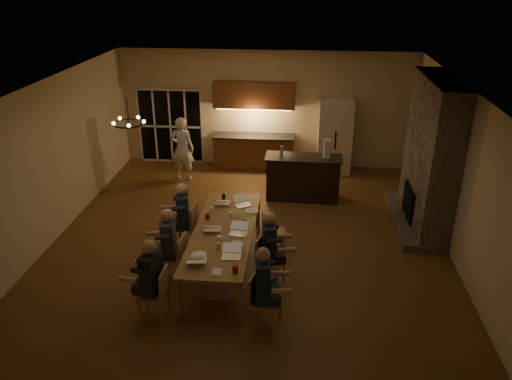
% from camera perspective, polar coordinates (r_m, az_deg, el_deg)
% --- Properties ---
extents(floor, '(9.00, 9.00, 0.00)m').
position_cam_1_polar(floor, '(10.31, -0.89, -6.01)').
color(floor, brown).
rests_on(floor, ground).
extents(back_wall, '(8.00, 0.04, 3.20)m').
position_cam_1_polar(back_wall, '(13.89, 1.14, 9.21)').
color(back_wall, beige).
rests_on(back_wall, ground).
extents(left_wall, '(0.04, 9.00, 3.20)m').
position_cam_1_polar(left_wall, '(10.80, -22.69, 2.85)').
color(left_wall, beige).
rests_on(left_wall, ground).
extents(right_wall, '(0.04, 9.00, 3.20)m').
position_cam_1_polar(right_wall, '(10.02, 22.56, 1.28)').
color(right_wall, beige).
rests_on(right_wall, ground).
extents(ceiling, '(8.00, 9.00, 0.04)m').
position_cam_1_polar(ceiling, '(9.13, -1.02, 11.75)').
color(ceiling, white).
rests_on(ceiling, back_wall).
extents(french_doors, '(1.86, 0.08, 2.10)m').
position_cam_1_polar(french_doors, '(14.44, -9.73, 7.18)').
color(french_doors, black).
rests_on(french_doors, ground).
extents(fireplace, '(0.58, 2.50, 3.20)m').
position_cam_1_polar(fireplace, '(11.01, 19.34, 3.78)').
color(fireplace, '#776A5E').
rests_on(fireplace, ground).
extents(kitchenette, '(2.24, 0.68, 2.40)m').
position_cam_1_polar(kitchenette, '(13.71, -0.24, 7.28)').
color(kitchenette, brown).
rests_on(kitchenette, ground).
extents(refrigerator, '(0.90, 0.68, 2.00)m').
position_cam_1_polar(refrigerator, '(13.69, 8.99, 6.08)').
color(refrigerator, beige).
rests_on(refrigerator, ground).
extents(dining_table, '(1.10, 3.28, 0.75)m').
position_cam_1_polar(dining_table, '(9.42, -3.66, -6.59)').
color(dining_table, '#9E713F').
rests_on(dining_table, ground).
extents(bar_island, '(1.83, 0.73, 1.08)m').
position_cam_1_polar(bar_island, '(12.05, 5.39, 1.39)').
color(bar_island, black).
rests_on(bar_island, ground).
extents(chair_left_near, '(0.45, 0.45, 0.89)m').
position_cam_1_polar(chair_left_near, '(8.23, -11.70, -11.54)').
color(chair_left_near, '#A37B51').
rests_on(chair_left_near, ground).
extents(chair_left_mid, '(0.47, 0.47, 0.89)m').
position_cam_1_polar(chair_left_mid, '(9.07, -9.52, -7.69)').
color(chair_left_mid, '#A37B51').
rests_on(chair_left_mid, ground).
extents(chair_left_far, '(0.47, 0.47, 0.89)m').
position_cam_1_polar(chair_left_far, '(10.11, -8.11, -4.04)').
color(chair_left_far, '#A37B51').
rests_on(chair_left_far, ground).
extents(chair_right_near, '(0.53, 0.53, 0.89)m').
position_cam_1_polar(chair_right_near, '(7.92, 1.14, -12.56)').
color(chair_right_near, '#A37B51').
rests_on(chair_right_near, ground).
extents(chair_right_mid, '(0.54, 0.54, 0.89)m').
position_cam_1_polar(chair_right_mid, '(8.90, 1.72, -8.01)').
color(chair_right_mid, '#A37B51').
rests_on(chair_right_mid, ground).
extents(chair_right_far, '(0.51, 0.51, 0.89)m').
position_cam_1_polar(chair_right_far, '(9.77, 2.08, -4.84)').
color(chair_right_far, '#A37B51').
rests_on(chair_right_far, ground).
extents(person_left_near, '(0.71, 0.71, 1.38)m').
position_cam_1_polar(person_left_near, '(8.14, -11.80, -9.89)').
color(person_left_near, '#22262C').
rests_on(person_left_near, ground).
extents(person_right_near, '(0.65, 0.65, 1.38)m').
position_cam_1_polar(person_right_near, '(7.80, 0.79, -11.00)').
color(person_right_near, '#1F2E4D').
rests_on(person_right_near, ground).
extents(person_left_mid, '(0.67, 0.67, 1.38)m').
position_cam_1_polar(person_left_mid, '(9.02, -9.90, -6.12)').
color(person_left_mid, '#3D4249').
rests_on(person_left_mid, ground).
extents(person_right_mid, '(0.69, 0.69, 1.38)m').
position_cam_1_polar(person_right_mid, '(8.78, 1.49, -6.62)').
color(person_right_mid, '#22262C').
rests_on(person_right_mid, ground).
extents(person_left_far, '(0.71, 0.71, 1.38)m').
position_cam_1_polar(person_left_far, '(9.95, -8.30, -2.95)').
color(person_left_far, '#1F2E4D').
rests_on(person_left_far, ground).
extents(standing_person, '(0.64, 0.44, 1.70)m').
position_cam_1_polar(standing_person, '(13.16, -8.43, 4.67)').
color(standing_person, white).
rests_on(standing_person, ground).
extents(chandelier, '(0.55, 0.55, 0.03)m').
position_cam_1_polar(chandelier, '(8.81, -14.30, 7.39)').
color(chandelier, black).
rests_on(chandelier, ceiling).
extents(laptop_a, '(0.35, 0.31, 0.23)m').
position_cam_1_polar(laptop_a, '(8.30, -6.85, -7.40)').
color(laptop_a, silver).
rests_on(laptop_a, dining_table).
extents(laptop_b, '(0.33, 0.29, 0.23)m').
position_cam_1_polar(laptop_b, '(8.35, -2.83, -7.03)').
color(laptop_b, silver).
rests_on(laptop_b, dining_table).
extents(laptop_c, '(0.33, 0.29, 0.23)m').
position_cam_1_polar(laptop_c, '(9.20, -5.07, -3.94)').
color(laptop_c, silver).
rests_on(laptop_c, dining_table).
extents(laptop_d, '(0.35, 0.32, 0.23)m').
position_cam_1_polar(laptop_d, '(9.03, -2.07, -4.44)').
color(laptop_d, silver).
rests_on(laptop_d, dining_table).
extents(laptop_e, '(0.33, 0.29, 0.23)m').
position_cam_1_polar(laptop_e, '(10.18, -3.91, -1.00)').
color(laptop_e, silver).
rests_on(laptop_e, dining_table).
extents(laptop_f, '(0.42, 0.40, 0.23)m').
position_cam_1_polar(laptop_f, '(10.08, -1.49, -1.21)').
color(laptop_f, silver).
rests_on(laptop_f, dining_table).
extents(mug_front, '(0.08, 0.08, 0.10)m').
position_cam_1_polar(mug_front, '(8.85, -4.22, -5.59)').
color(mug_front, white).
rests_on(mug_front, dining_table).
extents(mug_mid, '(0.08, 0.08, 0.10)m').
position_cam_1_polar(mug_mid, '(9.68, -2.93, -2.80)').
color(mug_mid, white).
rests_on(mug_mid, dining_table).
extents(mug_back, '(0.08, 0.08, 0.10)m').
position_cam_1_polar(mug_back, '(9.92, -5.07, -2.17)').
color(mug_back, white).
rests_on(mug_back, dining_table).
extents(redcup_near, '(0.09, 0.09, 0.12)m').
position_cam_1_polar(redcup_near, '(8.00, -2.38, -8.99)').
color(redcup_near, '#B50C19').
rests_on(redcup_near, dining_table).
extents(redcup_mid, '(0.09, 0.09, 0.12)m').
position_cam_1_polar(redcup_mid, '(9.61, -5.56, -3.03)').
color(redcup_mid, '#B50C19').
rests_on(redcup_mid, dining_table).
extents(can_silver, '(0.06, 0.06, 0.12)m').
position_cam_1_polar(can_silver, '(8.63, -4.30, -6.36)').
color(can_silver, '#B2B2B7').
rests_on(can_silver, dining_table).
extents(can_cola, '(0.07, 0.07, 0.12)m').
position_cam_1_polar(can_cola, '(10.40, -3.73, -0.75)').
color(can_cola, '#3F0F0C').
rests_on(can_cola, dining_table).
extents(can_right, '(0.07, 0.07, 0.12)m').
position_cam_1_polar(can_right, '(9.37, -1.31, -3.67)').
color(can_right, '#B2B2B7').
rests_on(can_right, dining_table).
extents(plate_near, '(0.25, 0.25, 0.02)m').
position_cam_1_polar(plate_near, '(8.75, -2.21, -6.22)').
color(plate_near, white).
rests_on(plate_near, dining_table).
extents(plate_left, '(0.26, 0.26, 0.02)m').
position_cam_1_polar(plate_left, '(8.49, -6.54, -7.41)').
color(plate_left, white).
rests_on(plate_left, dining_table).
extents(plate_far, '(0.27, 0.27, 0.02)m').
position_cam_1_polar(plate_far, '(9.90, -0.49, -2.38)').
color(plate_far, white).
rests_on(plate_far, dining_table).
extents(notepad, '(0.17, 0.22, 0.01)m').
position_cam_1_polar(notepad, '(8.04, -4.49, -9.33)').
color(notepad, white).
rests_on(notepad, dining_table).
extents(bar_bottle, '(0.09, 0.09, 0.24)m').
position_cam_1_polar(bar_bottle, '(11.86, 2.97, 4.50)').
color(bar_bottle, '#99999E').
rests_on(bar_bottle, bar_island).
extents(bar_blender, '(0.16, 0.16, 0.45)m').
position_cam_1_polar(bar_blender, '(11.79, 8.09, 4.71)').
color(bar_blender, silver).
rests_on(bar_blender, bar_island).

